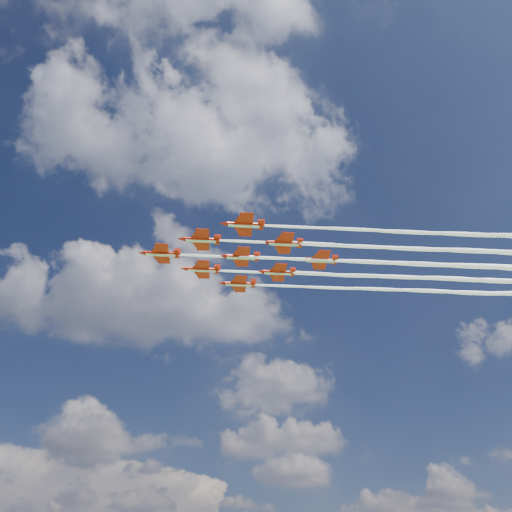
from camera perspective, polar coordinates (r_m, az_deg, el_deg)
The scene contains 7 objects.
jet_lead at distance 134.91m, azimuth 14.96°, elevation -0.75°, with size 125.39×9.09×2.65m.
jet_row2_port at distance 133.33m, azimuth 19.96°, elevation 0.70°, with size 125.39×9.09×2.65m.
jet_row2_starb at distance 143.76m, azimuth 18.06°, elevation -2.38°, with size 125.39×9.09×2.65m.
jet_row3_port at distance 132.87m, azimuth 25.04°, elevation 2.16°, with size 125.39×9.09×2.65m.
jet_row3_centre at distance 142.69m, azimuth 22.77°, elevation -1.04°, with size 125.39×9.09×2.65m.
jet_row3_starb at distance 153.08m, azimuth 20.80°, elevation -3.81°, with size 125.39×9.09×2.65m.
jet_row4_starb at distance 152.46m, azimuth 25.23°, elevation -2.55°, with size 125.39×9.09×2.65m.
Camera 1 is at (-12.50, -108.91, 6.56)m, focal length 35.00 mm.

